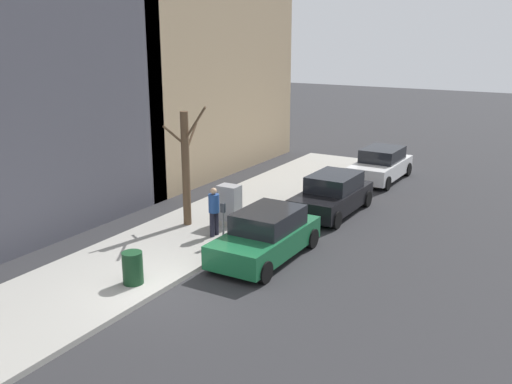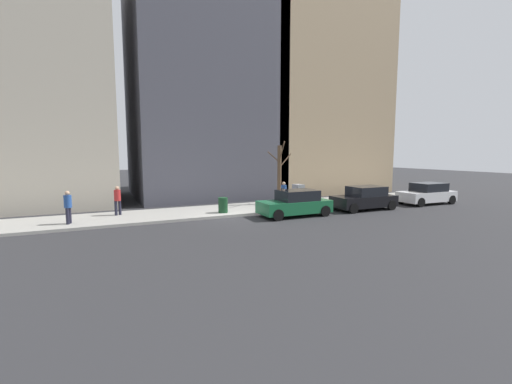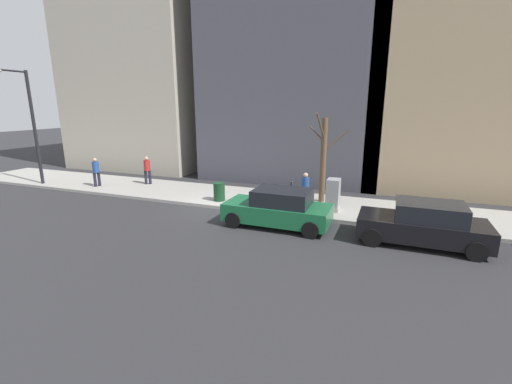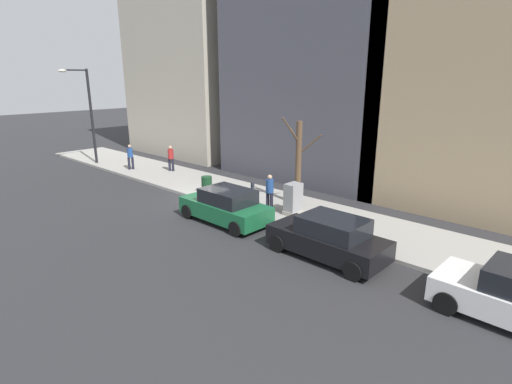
{
  "view_description": "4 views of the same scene",
  "coord_description": "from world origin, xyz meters",
  "px_view_note": "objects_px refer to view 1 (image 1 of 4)",
  "views": [
    {
      "loc": [
        -9.16,
        10.89,
        6.78
      ],
      "look_at": [
        0.35,
        -5.51,
        1.42
      ],
      "focal_mm": 40.0,
      "sensor_mm": 36.0,
      "label": 1
    },
    {
      "loc": [
        -18.03,
        6.95,
        3.7
      ],
      "look_at": [
        1.72,
        -2.34,
        1.17
      ],
      "focal_mm": 24.0,
      "sensor_mm": 36.0,
      "label": 2
    },
    {
      "loc": [
        -13.7,
        -7.35,
        4.72
      ],
      "look_at": [
        -0.27,
        -2.19,
        1.08
      ],
      "focal_mm": 24.0,
      "sensor_mm": 36.0,
      "label": 3
    },
    {
      "loc": [
        -12.34,
        -15.65,
        6.15
      ],
      "look_at": [
        -0.45,
        -4.63,
        1.44
      ],
      "focal_mm": 28.0,
      "sensor_mm": 36.0,
      "label": 4
    }
  ],
  "objects_px": {
    "parked_car_green": "(266,235)",
    "utility_box": "(229,205)",
    "parked_car_white": "(381,165)",
    "parked_car_black": "(332,195)",
    "trash_bin": "(133,268)",
    "parking_meter": "(223,219)",
    "pedestrian_near_meter": "(214,209)",
    "bare_tree": "(186,166)"
  },
  "relations": [
    {
      "from": "parked_car_white",
      "to": "pedestrian_near_meter",
      "type": "relative_size",
      "value": 2.55
    },
    {
      "from": "utility_box",
      "to": "trash_bin",
      "type": "height_order",
      "value": "utility_box"
    },
    {
      "from": "parked_car_green",
      "to": "parking_meter",
      "type": "distance_m",
      "value": 1.65
    },
    {
      "from": "parked_car_white",
      "to": "parking_meter",
      "type": "bearing_deg",
      "value": 82.79
    },
    {
      "from": "parked_car_white",
      "to": "parked_car_green",
      "type": "bearing_deg",
      "value": 91.19
    },
    {
      "from": "bare_tree",
      "to": "utility_box",
      "type": "bearing_deg",
      "value": -150.44
    },
    {
      "from": "parked_car_green",
      "to": "pedestrian_near_meter",
      "type": "relative_size",
      "value": 2.54
    },
    {
      "from": "parking_meter",
      "to": "utility_box",
      "type": "relative_size",
      "value": 0.94
    },
    {
      "from": "parking_meter",
      "to": "utility_box",
      "type": "bearing_deg",
      "value": -63.34
    },
    {
      "from": "parked_car_green",
      "to": "utility_box",
      "type": "distance_m",
      "value": 3.04
    },
    {
      "from": "parking_meter",
      "to": "pedestrian_near_meter",
      "type": "relative_size",
      "value": 0.81
    },
    {
      "from": "bare_tree",
      "to": "pedestrian_near_meter",
      "type": "height_order",
      "value": "bare_tree"
    },
    {
      "from": "parked_car_black",
      "to": "trash_bin",
      "type": "bearing_deg",
      "value": 77.86
    },
    {
      "from": "bare_tree",
      "to": "trash_bin",
      "type": "bearing_deg",
      "value": 109.63
    },
    {
      "from": "parked_car_green",
      "to": "utility_box",
      "type": "xyz_separation_m",
      "value": [
        2.48,
        -1.77,
        0.11
      ]
    },
    {
      "from": "parked_car_black",
      "to": "bare_tree",
      "type": "distance_m",
      "value": 5.85
    },
    {
      "from": "parked_car_white",
      "to": "parked_car_green",
      "type": "distance_m",
      "value": 11.1
    },
    {
      "from": "parked_car_green",
      "to": "bare_tree",
      "type": "height_order",
      "value": "bare_tree"
    },
    {
      "from": "parked_car_black",
      "to": "bare_tree",
      "type": "xyz_separation_m",
      "value": [
        3.76,
        4.21,
        1.53
      ]
    },
    {
      "from": "parked_car_white",
      "to": "utility_box",
      "type": "height_order",
      "value": "utility_box"
    },
    {
      "from": "utility_box",
      "to": "trash_bin",
      "type": "bearing_deg",
      "value": 94.18
    },
    {
      "from": "parked_car_white",
      "to": "parked_car_green",
      "type": "height_order",
      "value": "same"
    },
    {
      "from": "trash_bin",
      "to": "bare_tree",
      "type": "bearing_deg",
      "value": -70.37
    },
    {
      "from": "parked_car_black",
      "to": "bare_tree",
      "type": "bearing_deg",
      "value": 49.1
    },
    {
      "from": "parking_meter",
      "to": "parked_car_green",
      "type": "bearing_deg",
      "value": 177.44
    },
    {
      "from": "parked_car_white",
      "to": "pedestrian_near_meter",
      "type": "height_order",
      "value": "pedestrian_near_meter"
    },
    {
      "from": "utility_box",
      "to": "pedestrian_near_meter",
      "type": "bearing_deg",
      "value": 98.7
    },
    {
      "from": "parked_car_white",
      "to": "parking_meter",
      "type": "xyz_separation_m",
      "value": [
        1.62,
        11.02,
        0.24
      ]
    },
    {
      "from": "parked_car_white",
      "to": "trash_bin",
      "type": "height_order",
      "value": "parked_car_white"
    },
    {
      "from": "parking_meter",
      "to": "bare_tree",
      "type": "height_order",
      "value": "bare_tree"
    },
    {
      "from": "parked_car_black",
      "to": "parked_car_green",
      "type": "xyz_separation_m",
      "value": [
        -0.01,
        5.24,
        0.0
      ]
    },
    {
      "from": "bare_tree",
      "to": "trash_bin",
      "type": "distance_m",
      "value": 5.3
    },
    {
      "from": "parked_car_black",
      "to": "parked_car_green",
      "type": "height_order",
      "value": "same"
    },
    {
      "from": "parked_car_black",
      "to": "parking_meter",
      "type": "height_order",
      "value": "parked_car_black"
    },
    {
      "from": "utility_box",
      "to": "trash_bin",
      "type": "xyz_separation_m",
      "value": [
        -0.4,
        5.48,
        -0.25
      ]
    },
    {
      "from": "parked_car_green",
      "to": "pedestrian_near_meter",
      "type": "xyz_separation_m",
      "value": [
        2.29,
        -0.53,
        0.35
      ]
    },
    {
      "from": "parked_car_black",
      "to": "bare_tree",
      "type": "relative_size",
      "value": 0.99
    },
    {
      "from": "parked_car_white",
      "to": "bare_tree",
      "type": "xyz_separation_m",
      "value": [
        3.76,
        10.06,
        1.53
      ]
    },
    {
      "from": "parking_meter",
      "to": "trash_bin",
      "type": "distance_m",
      "value": 3.83
    },
    {
      "from": "parked_car_white",
      "to": "parked_car_black",
      "type": "xyz_separation_m",
      "value": [
        -0.0,
        5.85,
        0.0
      ]
    },
    {
      "from": "parked_car_black",
      "to": "parking_meter",
      "type": "relative_size",
      "value": 3.13
    },
    {
      "from": "parked_car_white",
      "to": "pedestrian_near_meter",
      "type": "bearing_deg",
      "value": 78.96
    }
  ]
}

